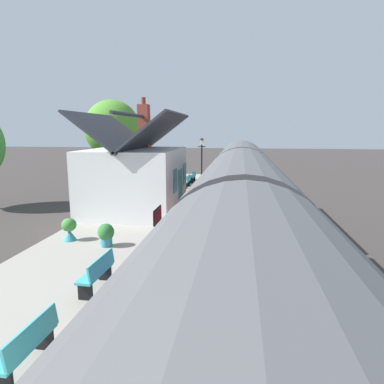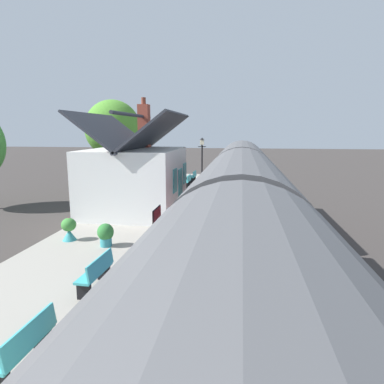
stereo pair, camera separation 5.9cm
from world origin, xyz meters
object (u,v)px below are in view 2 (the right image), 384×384
bench_by_lamp (25,345)px  planter_by_door (92,321)px  bench_near_building (96,272)px  planter_corner_building (184,178)px  train (240,238)px  lamp_post_platform (202,154)px  station_sign_board (157,219)px  station_building (136,178)px  bench_mid_platform (187,181)px  bench_platform_end (193,176)px  tree_behind_building (113,129)px  planter_edge_far (106,234)px  planter_bench_right (69,229)px

bench_by_lamp → planter_by_door: size_ratio=1.36×
bench_near_building → planter_corner_building: bearing=2.7°
train → lamp_post_platform: size_ratio=6.99×
station_sign_board → bench_near_building: bearing=161.0°
station_building → bench_mid_platform: 7.67m
bench_platform_end → tree_behind_building: bearing=107.8°
bench_mid_platform → lamp_post_platform: size_ratio=0.40×
bench_near_building → planter_corner_building: bench_near_building is taller
bench_by_lamp → lamp_post_platform: lamp_post_platform is taller
train → station_sign_board: (1.95, 2.67, -0.12)m
station_building → bench_platform_end: 10.07m
train → station_sign_board: size_ratio=15.77×
planter_corner_building → station_building: bearing=175.8°
train → lamp_post_platform: (13.71, 2.57, 1.17)m
bench_by_lamp → planter_corner_building: bench_by_lamp is taller
station_building → station_sign_board: size_ratio=3.68×
planter_edge_far → bench_mid_platform: bearing=-3.9°
bench_near_building → bench_platform_end: 18.38m
station_building → bench_platform_end: size_ratio=4.11×
bench_platform_end → lamp_post_platform: (-3.96, -1.14, 2.01)m
bench_by_lamp → tree_behind_building: tree_behind_building is taller
planter_bench_right → bench_platform_end: bearing=-9.8°
bench_mid_platform → planter_corner_building: (2.63, 0.69, -0.21)m
bench_by_lamp → planter_corner_building: (21.57, 0.94, -0.21)m
planter_bench_right → tree_behind_building: bearing=13.6°
bench_platform_end → lamp_post_platform: 4.58m
planter_bench_right → tree_behind_building: tree_behind_building is taller
bench_mid_platform → lamp_post_platform: (-1.51, -1.21, 2.01)m
bench_mid_platform → tree_behind_building: size_ratio=0.20×
planter_corner_building → planter_by_door: size_ratio=0.96×
train → bench_platform_end: size_ratio=17.60×
bench_by_lamp → lamp_post_platform: 17.57m
planter_edge_far → tree_behind_building: tree_behind_building is taller
bench_near_building → station_building: bearing=10.8°
tree_behind_building → bench_by_lamp: bearing=-163.4°
station_sign_board → tree_behind_building: size_ratio=0.22×
bench_near_building → lamp_post_platform: size_ratio=0.40×
bench_mid_platform → bench_platform_end: bearing=-1.7°
train → planter_bench_right: train is taller
train → planter_corner_building: train is taller
train → planter_by_door: train is taller
station_building → station_sign_board: 6.38m
planter_corner_building → bench_by_lamp: bearing=-177.5°
bench_mid_platform → planter_by_door: size_ratio=1.36×
bench_near_building → bench_by_lamp: size_ratio=1.00×
planter_corner_building → train: bearing=-165.9°
tree_behind_building → train: bearing=-149.4°
train → tree_behind_building: tree_behind_building is taller
bench_by_lamp → bench_mid_platform: size_ratio=1.00×
planter_corner_building → lamp_post_platform: 5.07m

